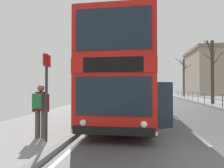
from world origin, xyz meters
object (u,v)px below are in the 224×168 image
Objects in this scene: bare_tree_far_00 at (184,77)px; bare_tree_far_01 at (212,70)px; pedestrian_companion at (40,107)px; bus_stop_sign_near at (46,87)px; double_decker_bus_main at (127,78)px; background_building_00 at (222,72)px.

bare_tree_far_01 is at bearing -92.56° from bare_tree_far_00.
bus_stop_sign_near reaches higher than pedestrian_companion.
pedestrian_companion is at bearing -113.55° from double_decker_bus_main.
bus_stop_sign_near is at bearing -109.12° from bare_tree_far_00.
double_decker_bus_main is at bearing -118.02° from background_building_00.
bare_tree_far_00 is at bearing 87.44° from bare_tree_far_01.
double_decker_bus_main is 6.22m from bus_stop_sign_near.
pedestrian_companion is at bearing -109.89° from bare_tree_far_00.
bus_stop_sign_near is at bearing -123.33° from bare_tree_far_01.
double_decker_bus_main is at bearing 66.45° from pedestrian_companion.
double_decker_bus_main is 12.38m from bare_tree_far_01.
bare_tree_far_00 is 1.06× the size of bare_tree_far_01.
pedestrian_companion is 0.26× the size of bare_tree_far_01.
background_building_00 is (11.92, 27.97, 1.84)m from bare_tree_far_01.
bus_stop_sign_near is at bearing -40.96° from pedestrian_companion.
background_building_00 reaches higher than bus_stop_sign_near.
pedestrian_companion is 18.35m from bare_tree_far_01.
background_building_00 reaches higher than bare_tree_far_01.
background_building_00 is at bearing 61.98° from double_decker_bus_main.
bare_tree_far_00 is 0.47× the size of background_building_00.
bare_tree_far_01 reaches higher than double_decker_bus_main.
bare_tree_far_01 is 0.45× the size of background_building_00.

